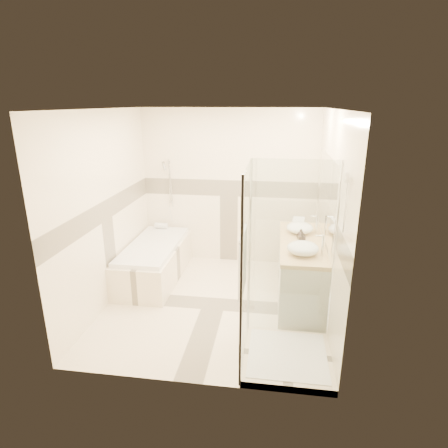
# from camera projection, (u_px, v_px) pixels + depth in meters

# --- Properties ---
(room) EXTENTS (2.82, 3.02, 2.52)m
(room) POSITION_uv_depth(u_px,v_px,m) (218.00, 214.00, 4.63)
(room) COLOR #F9E7C6
(room) RESTS_ON ground
(bathtub) EXTENTS (0.75, 1.70, 0.56)m
(bathtub) POSITION_uv_depth(u_px,v_px,m) (154.00, 259.00, 5.67)
(bathtub) COLOR #FEECCB
(bathtub) RESTS_ON ground
(vanity) EXTENTS (0.58, 1.62, 0.85)m
(vanity) POSITION_uv_depth(u_px,v_px,m) (300.00, 270.00, 5.01)
(vanity) COLOR white
(vanity) RESTS_ON ground
(shower_enclosure) EXTENTS (0.96, 0.93, 2.04)m
(shower_enclosure) POSITION_uv_depth(u_px,v_px,m) (278.00, 314.00, 3.83)
(shower_enclosure) COLOR #FEECCB
(shower_enclosure) RESTS_ON ground
(vessel_sink_near) EXTENTS (0.37, 0.37, 0.15)m
(vessel_sink_near) POSITION_uv_depth(u_px,v_px,m) (300.00, 228.00, 5.16)
(vessel_sink_near) COLOR white
(vessel_sink_near) RESTS_ON vanity
(vessel_sink_far) EXTENTS (0.38, 0.38, 0.15)m
(vessel_sink_far) POSITION_uv_depth(u_px,v_px,m) (303.00, 248.00, 4.43)
(vessel_sink_far) COLOR white
(vessel_sink_far) RESTS_ON vanity
(faucet_near) EXTENTS (0.11, 0.03, 0.27)m
(faucet_near) POSITION_uv_depth(u_px,v_px,m) (316.00, 223.00, 5.10)
(faucet_near) COLOR silver
(faucet_near) RESTS_ON vanity
(faucet_far) EXTENTS (0.10, 0.03, 0.26)m
(faucet_far) POSITION_uv_depth(u_px,v_px,m) (322.00, 243.00, 4.38)
(faucet_far) COLOR silver
(faucet_far) RESTS_ON vanity
(amenity_bottle_a) EXTENTS (0.09, 0.10, 0.18)m
(amenity_bottle_a) POSITION_uv_depth(u_px,v_px,m) (302.00, 238.00, 4.72)
(amenity_bottle_a) COLOR black
(amenity_bottle_a) RESTS_ON vanity
(amenity_bottle_b) EXTENTS (0.14, 0.14, 0.14)m
(amenity_bottle_b) POSITION_uv_depth(u_px,v_px,m) (301.00, 234.00, 4.92)
(amenity_bottle_b) COLOR black
(amenity_bottle_b) RESTS_ON vanity
(folded_towels) EXTENTS (0.20, 0.29, 0.09)m
(folded_towels) POSITION_uv_depth(u_px,v_px,m) (298.00, 222.00, 5.51)
(folded_towels) COLOR white
(folded_towels) RESTS_ON vanity
(rolled_towel) EXTENTS (0.21, 0.09, 0.09)m
(rolled_towel) POSITION_uv_depth(u_px,v_px,m) (161.00, 226.00, 6.25)
(rolled_towel) COLOR white
(rolled_towel) RESTS_ON bathtub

